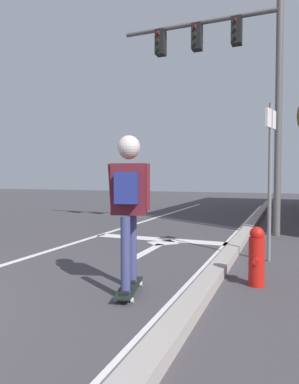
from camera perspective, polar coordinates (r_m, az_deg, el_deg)
The scene contains 11 objects.
lane_line_center at distance 8.41m, azimuth -7.92°, elevation -6.99°, with size 0.12×20.00×0.01m, color silver.
lane_line_curbside at distance 7.41m, azimuth 12.75°, elevation -8.31°, with size 0.12×20.00×0.01m, color silver.
stop_bar at distance 7.69m, azimuth 2.07°, elevation -7.86°, with size 3.13×0.40×0.01m, color silver.
lane_arrow_stem at distance 6.52m, azimuth -0.28°, elevation -9.74°, with size 0.16×1.40×0.01m, color silver.
lane_arrow_head at distance 7.30m, azimuth 2.27°, elevation -8.42°, with size 0.56×0.44×0.01m, color silver.
curb_strip at distance 7.37m, azimuth 14.69°, elevation -7.87°, with size 0.24×24.00×0.14m, color #A49C96.
skateboard at distance 4.24m, azimuth -3.40°, elevation -15.60°, with size 0.39×0.87×0.08m.
skater at distance 4.02m, azimuth -3.48°, elevation 0.38°, with size 0.48×0.65×1.79m.
traffic_signal_mast at distance 9.11m, azimuth 13.34°, elevation 19.42°, with size 3.99×0.34×5.55m.
street_sign_post at distance 5.94m, azimuth 19.41°, elevation 5.08°, with size 0.15×0.44×2.58m.
fire_hydrant at distance 4.63m, azimuth 17.37°, elevation -10.20°, with size 0.20×0.30×0.76m.
Camera 1 is at (4.42, -1.19, 1.39)m, focal length 32.09 mm.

